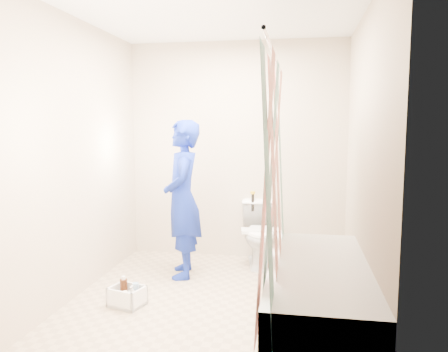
% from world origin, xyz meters
% --- Properties ---
extents(floor, '(2.60, 2.60, 0.00)m').
position_xyz_m(floor, '(0.00, 0.00, 0.00)').
color(floor, tan).
rests_on(floor, ground).
extents(ceiling, '(2.40, 2.60, 0.02)m').
position_xyz_m(ceiling, '(0.00, 0.00, 2.40)').
color(ceiling, white).
rests_on(ceiling, wall_back).
extents(wall_back, '(2.40, 0.02, 2.40)m').
position_xyz_m(wall_back, '(0.00, 1.30, 1.20)').
color(wall_back, '#BBAA90').
rests_on(wall_back, ground).
extents(wall_front, '(2.40, 0.02, 2.40)m').
position_xyz_m(wall_front, '(0.00, -1.30, 1.20)').
color(wall_front, '#BBAA90').
rests_on(wall_front, ground).
extents(wall_left, '(0.02, 2.60, 2.40)m').
position_xyz_m(wall_left, '(-1.20, 0.00, 1.20)').
color(wall_left, '#BBAA90').
rests_on(wall_left, ground).
extents(wall_right, '(0.02, 2.60, 2.40)m').
position_xyz_m(wall_right, '(1.20, 0.00, 1.20)').
color(wall_right, '#BBAA90').
rests_on(wall_right, ground).
extents(bathtub, '(0.70, 1.75, 0.50)m').
position_xyz_m(bathtub, '(0.85, -0.43, 0.27)').
color(bathtub, silver).
rests_on(bathtub, ground).
extents(curtain_rod, '(0.02, 1.90, 0.02)m').
position_xyz_m(curtain_rod, '(0.52, -0.43, 1.95)').
color(curtain_rod, silver).
rests_on(curtain_rod, wall_back).
extents(shower_curtain, '(0.06, 1.75, 1.80)m').
position_xyz_m(shower_curtain, '(0.52, -0.43, 1.02)').
color(shower_curtain, white).
rests_on(shower_curtain, curtain_rod).
extents(toilet, '(0.48, 0.71, 0.67)m').
position_xyz_m(toilet, '(0.30, 1.03, 0.34)').
color(toilet, white).
rests_on(toilet, ground).
extents(tank_lid, '(0.44, 0.25, 0.03)m').
position_xyz_m(tank_lid, '(0.32, 0.93, 0.39)').
color(tank_lid, white).
rests_on(tank_lid, toilet).
extents(tank_internals, '(0.16, 0.06, 0.22)m').
position_xyz_m(tank_internals, '(0.23, 1.20, 0.66)').
color(tank_internals, black).
rests_on(tank_internals, toilet).
extents(plumber, '(0.50, 0.64, 1.54)m').
position_xyz_m(plumber, '(-0.42, 0.56, 0.77)').
color(plumber, navy).
rests_on(plumber, ground).
extents(cleaning_caddy, '(0.32, 0.28, 0.20)m').
position_xyz_m(cleaning_caddy, '(-0.68, -0.24, 0.08)').
color(cleaning_caddy, white).
rests_on(cleaning_caddy, ground).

